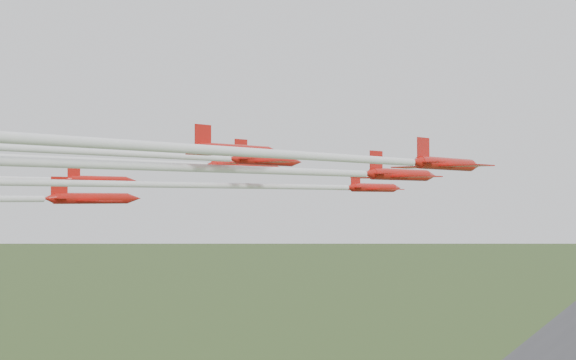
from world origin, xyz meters
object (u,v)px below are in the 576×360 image
at_px(jet_row4_right, 32,139).
at_px(jet_row2_left, 182,164).
at_px(jet_lead, 279,186).
at_px(jet_row3_mid, 200,157).
at_px(jet_row2_right, 277,171).
at_px(jet_row3_right, 347,158).

bearing_deg(jet_row4_right, jet_row2_left, 127.64).
height_order(jet_lead, jet_row3_mid, jet_row3_mid).
distance_m(jet_row2_right, jet_row3_mid, 9.87).
distance_m(jet_row2_left, jet_row4_right, 40.06).
distance_m(jet_lead, jet_row2_left, 12.03).
bearing_deg(jet_row3_mid, jet_row3_right, -17.40).
xyz_separation_m(jet_row3_right, jet_row4_right, (-16.53, -12.68, 1.04)).
bearing_deg(jet_row3_mid, jet_lead, 99.21).
xyz_separation_m(jet_row2_left, jet_row2_right, (19.85, -14.15, -1.49)).
distance_m(jet_row2_left, jet_row3_right, 39.62).
bearing_deg(jet_lead, jet_row2_right, -47.20).
distance_m(jet_lead, jet_row3_right, 32.67).
xyz_separation_m(jet_row2_left, jet_row3_right, (30.96, -24.69, -1.13)).
xyz_separation_m(jet_row2_right, jet_row4_right, (-5.42, -23.22, 1.40)).
distance_m(jet_row3_mid, jet_row3_right, 24.30).
relative_size(jet_row2_left, jet_row3_right, 0.90).
xyz_separation_m(jet_row3_mid, jet_row4_right, (4.06, -25.54, -0.09)).
xyz_separation_m(jet_row2_left, jet_row3_mid, (10.37, -11.84, -0.00)).
relative_size(jet_lead, jet_row2_right, 0.94).
distance_m(jet_row2_left, jet_row2_right, 24.42).
bearing_deg(jet_row3_right, jet_row3_mid, 162.29).
height_order(jet_row3_right, jet_row4_right, jet_row4_right).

